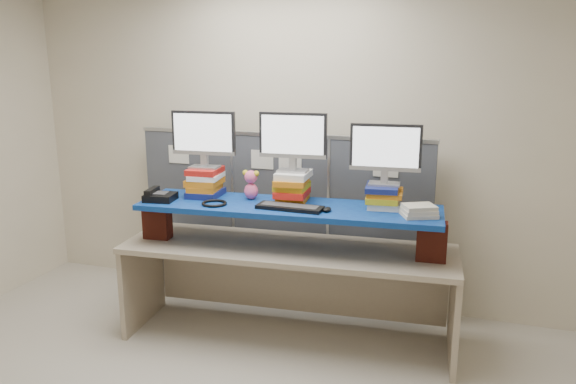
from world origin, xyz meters
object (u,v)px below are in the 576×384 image
(blue_board, at_px, (288,208))
(desk_phone, at_px, (159,196))
(monitor_left, at_px, (204,136))
(monitor_center, at_px, (293,138))
(monitor_right, at_px, (385,151))
(keyboard, at_px, (290,207))
(desk, at_px, (288,266))

(blue_board, xyz_separation_m, desk_phone, (-0.97, -0.18, 0.05))
(monitor_left, xyz_separation_m, monitor_center, (0.70, 0.06, 0.01))
(monitor_center, relative_size, desk_phone, 2.07)
(blue_board, height_order, monitor_center, monitor_center)
(monitor_center, xyz_separation_m, monitor_right, (0.68, 0.06, -0.06))
(monitor_left, height_order, keyboard, monitor_left)
(keyboard, distance_m, desk_phone, 1.03)
(monitor_left, xyz_separation_m, keyboard, (0.75, -0.16, -0.46))
(monitor_right, bearing_deg, monitor_left, 180.00)
(desk, bearing_deg, monitor_right, 9.78)
(desk, xyz_separation_m, blue_board, (0.00, 0.00, 0.46))
(monitor_center, relative_size, keyboard, 1.05)
(monitor_left, distance_m, keyboard, 0.90)
(keyboard, bearing_deg, monitor_center, 104.32)
(monitor_left, distance_m, desk_phone, 0.57)
(monitor_left, bearing_deg, keyboard, -16.88)
(blue_board, bearing_deg, desk_phone, -174.09)
(monitor_center, bearing_deg, desk_phone, -167.49)
(desk_phone, bearing_deg, monitor_left, 33.17)
(blue_board, relative_size, desk_phone, 9.08)
(blue_board, relative_size, monitor_left, 4.39)
(desk, xyz_separation_m, monitor_center, (-0.00, 0.12, 0.96))
(desk, bearing_deg, blue_board, 0.00)
(desk, bearing_deg, monitor_left, 170.37)
(blue_board, relative_size, keyboard, 4.60)
(monitor_center, xyz_separation_m, desk_phone, (-0.97, -0.30, -0.45))
(blue_board, height_order, monitor_right, monitor_right)
(keyboard, bearing_deg, desk, 116.79)
(desk, height_order, keyboard, keyboard)
(blue_board, xyz_separation_m, monitor_right, (0.68, 0.17, 0.44))
(monitor_center, distance_m, desk_phone, 1.11)
(blue_board, bearing_deg, desk, 0.00)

